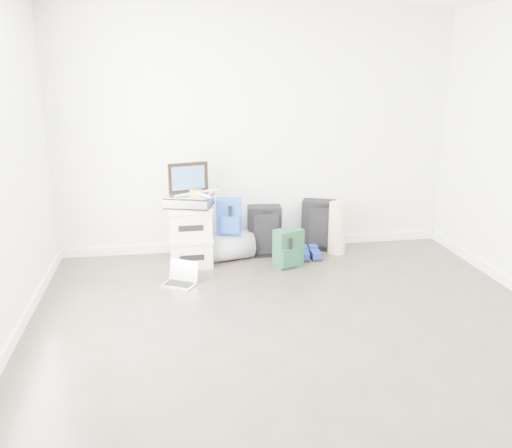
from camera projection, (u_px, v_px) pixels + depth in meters
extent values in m
plane|color=#322924|center=(309.00, 354.00, 4.10)|extent=(5.00, 5.00, 0.00)
cube|color=white|center=(257.00, 134.00, 6.08)|extent=(4.50, 0.02, 2.70)
cube|color=white|center=(257.00, 244.00, 6.44)|extent=(4.50, 0.02, 0.10)
cube|color=silver|center=(191.00, 252.00, 5.86)|extent=(0.44, 0.36, 0.28)
cube|color=silver|center=(191.00, 238.00, 5.82)|extent=(0.47, 0.38, 0.04)
cube|color=silver|center=(190.00, 224.00, 5.77)|extent=(0.44, 0.36, 0.28)
cube|color=silver|center=(190.00, 209.00, 5.72)|extent=(0.47, 0.38, 0.04)
cube|color=#B2B2B7|center=(189.00, 201.00, 5.70)|extent=(0.54, 0.46, 0.13)
cube|color=black|center=(188.00, 178.00, 5.73)|extent=(0.43, 0.13, 0.32)
cube|color=#23498C|center=(188.00, 178.00, 5.71)|extent=(0.35, 0.09, 0.25)
cube|color=gold|center=(197.00, 193.00, 5.67)|extent=(0.12, 0.12, 0.05)
cube|color=white|center=(208.00, 191.00, 5.74)|extent=(0.24, 0.14, 0.02)
cube|color=white|center=(190.00, 190.00, 5.77)|extent=(0.14, 0.24, 0.02)
cube|color=white|center=(186.00, 194.00, 5.59)|extent=(0.24, 0.14, 0.02)
cube|color=white|center=(204.00, 195.00, 5.56)|extent=(0.14, 0.24, 0.02)
cylinder|color=#909398|center=(229.00, 246.00, 6.02)|extent=(0.57, 0.42, 0.32)
cube|color=#183CA0|center=(229.00, 216.00, 5.90)|extent=(0.30, 0.20, 0.39)
cube|color=#183CA0|center=(230.00, 224.00, 5.83)|extent=(0.21, 0.08, 0.18)
cube|color=black|center=(264.00, 231.00, 6.13)|extent=(0.38, 0.24, 0.57)
cube|color=black|center=(266.00, 234.00, 6.02)|extent=(0.28, 0.05, 0.46)
cube|color=black|center=(266.00, 211.00, 5.94)|extent=(0.11, 0.03, 0.02)
cube|color=#143723|center=(288.00, 248.00, 5.80)|extent=(0.34, 0.28, 0.41)
cube|color=#143723|center=(290.00, 257.00, 5.73)|extent=(0.22, 0.14, 0.20)
cube|color=black|center=(318.00, 225.00, 6.34)|extent=(0.43, 0.34, 0.59)
cube|color=black|center=(321.00, 228.00, 6.22)|extent=(0.27, 0.13, 0.47)
cube|color=black|center=(322.00, 205.00, 6.15)|extent=(0.13, 0.07, 0.03)
cube|color=black|center=(304.00, 257.00, 6.09)|extent=(0.16, 0.29, 0.03)
cube|color=navy|center=(304.00, 254.00, 6.08)|extent=(0.15, 0.28, 0.07)
cube|color=black|center=(315.00, 257.00, 6.11)|extent=(0.11, 0.28, 0.03)
cube|color=navy|center=(315.00, 253.00, 6.09)|extent=(0.11, 0.27, 0.07)
cylinder|color=tan|center=(337.00, 228.00, 6.18)|extent=(0.20, 0.20, 0.60)
cube|color=silver|center=(179.00, 285.00, 5.35)|extent=(0.38, 0.34, 0.01)
cube|color=black|center=(179.00, 284.00, 5.35)|extent=(0.31, 0.26, 0.00)
cube|color=black|center=(184.00, 270.00, 5.42)|extent=(0.28, 0.17, 0.21)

